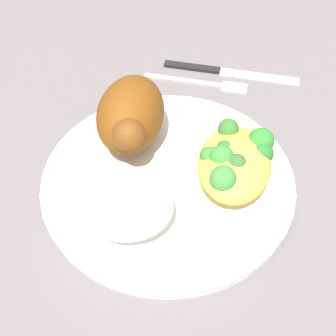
# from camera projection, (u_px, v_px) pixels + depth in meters

# --- Properties ---
(ground_plane) EXTENTS (2.00, 2.00, 0.00)m
(ground_plane) POSITION_uv_depth(u_px,v_px,m) (168.00, 186.00, 0.50)
(ground_plane) COLOR slate
(plate) EXTENTS (0.27, 0.27, 0.02)m
(plate) POSITION_uv_depth(u_px,v_px,m) (168.00, 180.00, 0.49)
(plate) COLOR white
(plate) RESTS_ON ground_plane
(roasted_chicken) EXTENTS (0.11, 0.07, 0.07)m
(roasted_chicken) POSITION_uv_depth(u_px,v_px,m) (131.00, 115.00, 0.49)
(roasted_chicken) COLOR brown
(roasted_chicken) RESTS_ON plate
(rice_pile) EXTENTS (0.08, 0.09, 0.04)m
(rice_pile) POSITION_uv_depth(u_px,v_px,m) (126.00, 204.00, 0.43)
(rice_pile) COLOR white
(rice_pile) RESTS_ON plate
(mac_cheese_with_broccoli) EXTENTS (0.11, 0.08, 0.04)m
(mac_cheese_with_broccoli) POSITION_uv_depth(u_px,v_px,m) (235.00, 161.00, 0.46)
(mac_cheese_with_broccoli) COLOR #EFB646
(mac_cheese_with_broccoli) RESTS_ON plate
(fork) EXTENTS (0.02, 0.14, 0.01)m
(fork) POSITION_uv_depth(u_px,v_px,m) (202.00, 82.00, 0.62)
(fork) COLOR #B2B2B7
(fork) RESTS_ON ground_plane
(knife) EXTENTS (0.02, 0.19, 0.01)m
(knife) POSITION_uv_depth(u_px,v_px,m) (219.00, 70.00, 0.63)
(knife) COLOR black
(knife) RESTS_ON ground_plane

